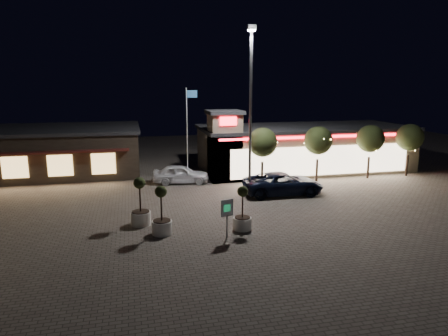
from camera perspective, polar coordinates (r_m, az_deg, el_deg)
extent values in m
plane|color=#675E53|center=(22.74, 4.63, -9.56)|extent=(90.00, 90.00, 0.00)
cube|color=gray|center=(40.23, 11.34, 2.66)|extent=(20.00, 8.00, 4.00)
cube|color=#262628|center=(39.95, 11.47, 5.71)|extent=(20.40, 8.40, 0.30)
cube|color=#FFE5BF|center=(36.71, 13.92, 1.04)|extent=(17.00, 0.12, 2.60)
cube|color=#FF1423|center=(36.35, 14.11, 4.36)|extent=(19.00, 0.10, 0.18)
cube|color=gray|center=(34.76, 0.08, 2.97)|extent=(2.60, 2.60, 5.80)
cube|color=#262628|center=(34.41, 0.08, 7.99)|extent=(3.00, 3.00, 0.30)
cube|color=#FF1423|center=(33.16, 0.62, 6.71)|extent=(1.40, 0.10, 0.70)
cube|color=#382D23|center=(41.29, -23.38, 2.15)|extent=(16.00, 10.00, 4.00)
cube|color=#262628|center=(41.02, -23.63, 5.11)|extent=(16.40, 10.40, 0.30)
cube|color=#591E19|center=(35.94, -24.94, 1.98)|extent=(14.40, 0.80, 0.15)
cube|color=#FFC972|center=(36.94, -27.71, 0.07)|extent=(2.00, 0.12, 1.80)
cube|color=#FFC972|center=(36.20, -22.35, 0.33)|extent=(2.00, 0.12, 1.80)
cube|color=#FFC972|center=(35.79, -16.82, 0.60)|extent=(2.00, 0.12, 1.80)
cylinder|color=gray|center=(29.49, 3.80, 7.40)|extent=(0.20, 0.20, 12.00)
cube|color=gray|center=(29.65, 3.97, 19.43)|extent=(0.60, 0.40, 0.35)
cube|color=white|center=(29.63, 3.96, 19.05)|extent=(0.45, 0.30, 0.08)
cylinder|color=white|center=(33.71, -5.29, 4.52)|extent=(0.10, 0.10, 8.00)
cube|color=#245686|center=(33.51, -4.63, 10.50)|extent=(0.90, 0.04, 0.60)
cylinder|color=#332319|center=(33.68, 5.46, -0.74)|extent=(0.20, 0.20, 1.92)
sphere|color=#2D3819|center=(33.20, 5.54, 3.67)|extent=(2.42, 2.42, 2.42)
cylinder|color=#332319|center=(35.56, 13.12, -0.32)|extent=(0.20, 0.20, 1.92)
sphere|color=#2D3819|center=(35.12, 13.32, 3.85)|extent=(2.42, 2.42, 2.42)
cylinder|color=#332319|center=(38.02, 19.90, 0.06)|extent=(0.20, 0.20, 1.92)
sphere|color=#2D3819|center=(37.60, 20.18, 3.96)|extent=(2.42, 2.42, 2.42)
cylinder|color=#332319|center=(40.32, 24.68, 0.32)|extent=(0.20, 0.20, 1.92)
sphere|color=#2D3819|center=(39.93, 25.00, 3.99)|extent=(2.42, 2.42, 2.42)
imported|color=black|center=(30.87, 8.44, -2.19)|extent=(6.24, 3.08, 1.70)
imported|color=white|center=(34.15, -6.16, -0.85)|extent=(4.95, 2.63, 1.60)
cylinder|color=white|center=(24.67, -11.78, -7.05)|extent=(1.20, 1.20, 0.80)
cylinder|color=black|center=(24.54, -11.82, -6.12)|extent=(1.04, 1.04, 0.06)
cylinder|color=#332319|center=(24.27, -11.91, -4.04)|extent=(0.10, 0.10, 1.80)
sphere|color=#2D3819|center=(24.06, -12.00, -2.09)|extent=(0.70, 0.70, 0.70)
cylinder|color=white|center=(23.01, -8.84, -8.38)|extent=(1.14, 1.14, 0.76)
cylinder|color=black|center=(22.88, -8.87, -7.44)|extent=(0.99, 0.99, 0.06)
cylinder|color=#332319|center=(22.60, -8.94, -5.32)|extent=(0.10, 0.10, 1.72)
sphere|color=#2D3819|center=(22.38, -9.01, -3.34)|extent=(0.67, 0.67, 0.67)
cylinder|color=white|center=(23.47, 2.64, -7.92)|extent=(1.06, 1.06, 0.71)
cylinder|color=black|center=(23.35, 2.64, -7.06)|extent=(0.92, 0.92, 0.05)
cylinder|color=#332319|center=(23.09, 2.66, -5.14)|extent=(0.09, 0.09, 1.59)
sphere|color=#2D3819|center=(22.88, 2.68, -3.34)|extent=(0.62, 0.62, 0.62)
cylinder|color=gray|center=(22.06, 0.42, -8.35)|extent=(0.09, 0.09, 1.34)
cube|color=white|center=(21.71, 0.42, -5.72)|extent=(0.72, 0.24, 0.95)
cube|color=#1BA75A|center=(21.67, 0.45, -5.76)|extent=(0.38, 0.12, 0.39)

